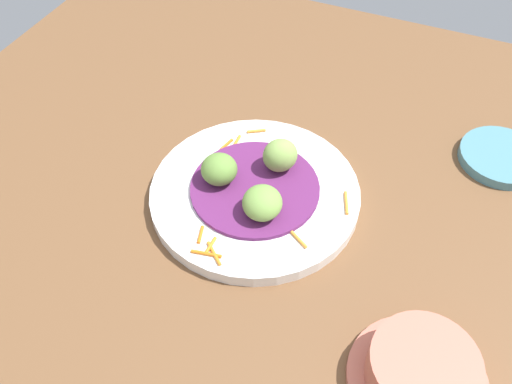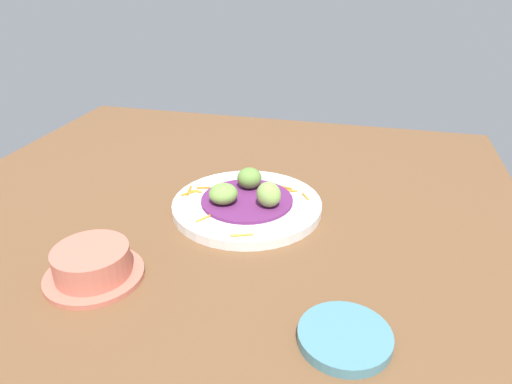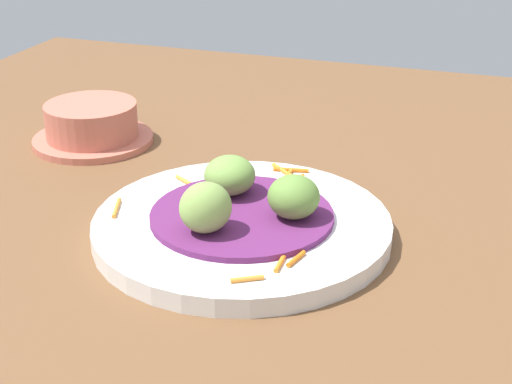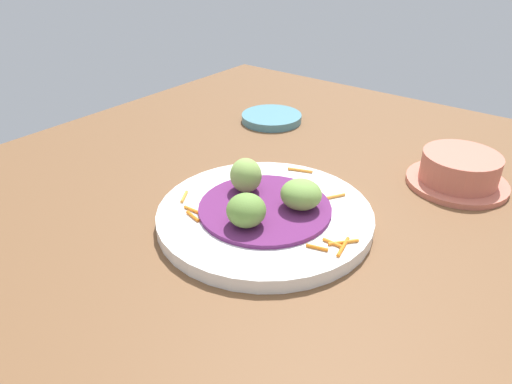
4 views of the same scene
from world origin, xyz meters
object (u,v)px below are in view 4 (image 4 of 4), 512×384
(side_plate_small, at_px, (272,118))
(guac_scoop_right, at_px, (246,175))
(main_plate, at_px, (265,216))
(guac_scoop_center, at_px, (303,193))
(terracotta_bowl, at_px, (459,171))
(guac_scoop_left, at_px, (246,210))

(side_plate_small, bearing_deg, guac_scoop_right, -60.29)
(main_plate, distance_m, side_plate_small, 0.34)
(guac_scoop_center, height_order, terracotta_bowl, guac_scoop_center)
(guac_scoop_center, relative_size, terracotta_bowl, 0.36)
(guac_scoop_left, relative_size, guac_scoop_right, 1.02)
(guac_scoop_center, xyz_separation_m, side_plate_small, (-0.23, 0.25, -0.03))
(guac_scoop_center, relative_size, side_plate_small, 0.45)
(main_plate, bearing_deg, guac_scoop_right, 159.04)
(main_plate, height_order, terracotta_bowl, terracotta_bowl)
(side_plate_small, bearing_deg, terracotta_bowl, -6.26)
(guac_scoop_left, distance_m, guac_scoop_center, 0.08)
(main_plate, bearing_deg, terracotta_bowl, 56.72)
(terracotta_bowl, bearing_deg, guac_scoop_center, -120.05)
(side_plate_small, distance_m, terracotta_bowl, 0.36)
(guac_scoop_right, height_order, terracotta_bowl, guac_scoop_right)
(guac_scoop_left, relative_size, terracotta_bowl, 0.33)
(guac_scoop_right, xyz_separation_m, terracotta_bowl, (0.20, 0.23, -0.02))
(main_plate, relative_size, side_plate_small, 2.38)
(guac_scoop_center, xyz_separation_m, terracotta_bowl, (0.12, 0.21, -0.02))
(guac_scoop_right, relative_size, terracotta_bowl, 0.32)
(main_plate, xyz_separation_m, guac_scoop_left, (0.01, -0.05, 0.03))
(guac_scoop_center, bearing_deg, side_plate_small, 132.29)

